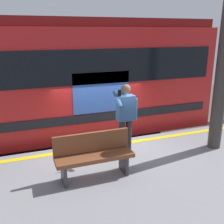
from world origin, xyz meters
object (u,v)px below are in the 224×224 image
(handbag, at_px, (107,150))
(bench, at_px, (94,154))
(station_column, at_px, (222,73))
(passenger, at_px, (125,113))
(train_carriage, at_px, (21,79))

(handbag, relative_size, bench, 0.24)
(handbag, height_order, station_column, station_column)
(handbag, bearing_deg, passenger, -175.02)
(station_column, bearing_deg, train_carriage, -35.30)
(passenger, bearing_deg, handbag, 4.98)
(passenger, distance_m, station_column, 2.48)
(passenger, relative_size, bench, 1.08)
(train_carriage, xyz_separation_m, station_column, (-4.42, 3.13, 0.37))
(handbag, distance_m, bench, 0.98)
(train_carriage, distance_m, passenger, 3.46)
(passenger, xyz_separation_m, handbag, (0.47, 0.04, -0.83))
(passenger, bearing_deg, station_column, 168.21)
(handbag, bearing_deg, train_carriage, -57.98)
(passenger, distance_m, handbag, 0.95)
(station_column, bearing_deg, bench, 5.36)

